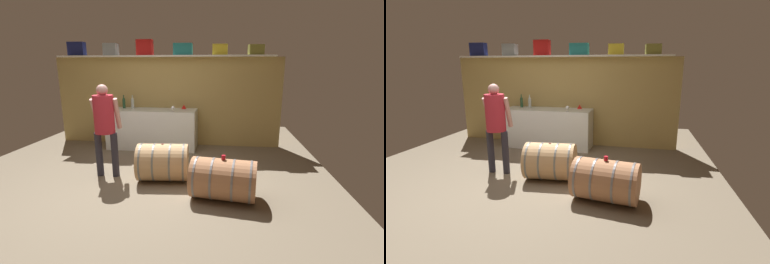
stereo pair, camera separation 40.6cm
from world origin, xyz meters
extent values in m
cube|color=#736652|center=(0.00, 0.61, -0.01)|extent=(6.42, 8.07, 0.02)
cube|color=tan|center=(0.00, 2.43, 1.01)|extent=(5.22, 0.10, 2.01)
cube|color=white|center=(0.00, 2.28, 2.03)|extent=(4.80, 0.40, 0.03)
cube|color=navy|center=(-2.02, 2.28, 2.20)|extent=(0.37, 0.20, 0.30)
cube|color=gray|center=(-1.21, 2.28, 2.18)|extent=(0.31, 0.29, 0.26)
cube|color=red|center=(-0.42, 2.28, 2.21)|extent=(0.35, 0.19, 0.34)
cube|color=teal|center=(0.43, 2.28, 2.17)|extent=(0.41, 0.25, 0.25)
cube|color=yellow|center=(1.22, 2.28, 2.16)|extent=(0.33, 0.22, 0.23)
cube|color=olive|center=(1.98, 2.28, 2.15)|extent=(0.32, 0.31, 0.21)
cube|color=white|center=(-0.25, 2.05, 0.44)|extent=(1.98, 0.65, 0.88)
cylinder|color=#B7C4BC|center=(-0.72, 2.16, 0.97)|extent=(0.07, 0.07, 0.20)
sphere|color=#B7C4BC|center=(-0.72, 2.16, 1.08)|extent=(0.07, 0.07, 0.07)
cylinder|color=#B7C4BC|center=(-0.72, 2.16, 1.14)|extent=(0.02, 0.02, 0.08)
cylinder|color=#285334|center=(-0.94, 2.18, 0.97)|extent=(0.06, 0.06, 0.19)
sphere|color=#285334|center=(-0.94, 2.18, 1.08)|extent=(0.06, 0.06, 0.06)
cylinder|color=#285334|center=(-0.94, 2.18, 1.13)|extent=(0.02, 0.02, 0.09)
cylinder|color=white|center=(0.28, 1.80, 0.88)|extent=(0.07, 0.07, 0.00)
cylinder|color=white|center=(0.28, 1.80, 0.91)|extent=(0.01, 0.01, 0.06)
sphere|color=white|center=(0.28, 1.80, 0.97)|extent=(0.08, 0.08, 0.08)
sphere|color=maroon|center=(0.28, 1.80, 0.95)|extent=(0.05, 0.05, 0.05)
cone|color=red|center=(0.44, 2.27, 0.92)|extent=(0.11, 0.11, 0.09)
cylinder|color=#AC744D|center=(1.37, -0.25, 0.29)|extent=(0.96, 0.68, 0.57)
cylinder|color=slate|center=(1.00, -0.20, 0.29)|extent=(0.10, 0.58, 0.58)
cylinder|color=slate|center=(1.23, -0.23, 0.29)|extent=(0.10, 0.58, 0.58)
cylinder|color=slate|center=(1.51, -0.26, 0.29)|extent=(0.10, 0.58, 0.58)
cylinder|color=slate|center=(1.74, -0.29, 0.29)|extent=(0.10, 0.58, 0.58)
cylinder|color=#834950|center=(1.37, -0.25, 0.58)|extent=(0.04, 0.04, 0.01)
cylinder|color=tan|center=(0.40, 0.29, 0.31)|extent=(0.86, 0.67, 0.60)
cylinder|color=slate|center=(0.06, 0.26, 0.31)|extent=(0.08, 0.61, 0.61)
cylinder|color=slate|center=(0.27, 0.28, 0.31)|extent=(0.08, 0.61, 0.61)
cylinder|color=slate|center=(0.52, 0.30, 0.31)|extent=(0.08, 0.61, 0.61)
cylinder|color=slate|center=(0.73, 0.32, 0.31)|extent=(0.08, 0.61, 0.61)
cylinder|color=brown|center=(0.40, 0.29, 0.61)|extent=(0.04, 0.04, 0.01)
cylinder|color=red|center=(1.37, -0.25, 0.61)|extent=(0.06, 0.06, 0.06)
cylinder|color=#2A2933|center=(-0.44, 0.35, 0.37)|extent=(0.11, 0.11, 0.75)
cylinder|color=#2A2933|center=(-0.71, 0.35, 0.37)|extent=(0.11, 0.11, 0.75)
cylinder|color=#B82634|center=(-0.57, 0.35, 1.06)|extent=(0.33, 0.33, 0.62)
sphere|color=#CD958C|center=(-0.57, 0.35, 1.45)|extent=(0.18, 0.18, 0.18)
cylinder|color=#CD958C|center=(-0.39, 0.45, 1.06)|extent=(0.08, 0.21, 0.52)
cylinder|color=#CD958C|center=(-0.76, 0.44, 1.06)|extent=(0.08, 0.26, 0.51)
camera|label=1|loc=(1.37, -3.75, 1.81)|focal=25.28mm
camera|label=2|loc=(1.77, -3.68, 1.81)|focal=25.28mm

